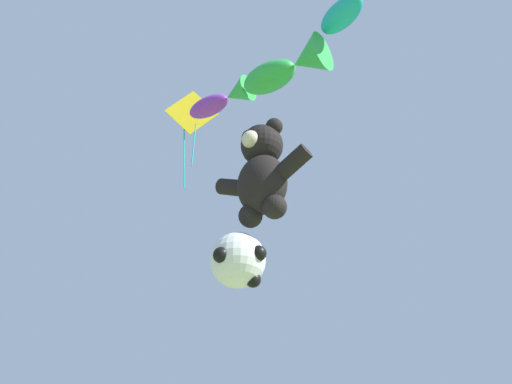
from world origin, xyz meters
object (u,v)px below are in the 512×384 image
fish_kite_teal (356,1)px  diamond_kite (191,117)px  soccer_ball_kite (238,260)px  fish_kite_violet (223,100)px  teddy_bear_kite (262,172)px  fish_kite_emerald (288,68)px

fish_kite_teal → diamond_kite: diamond_kite is taller
soccer_ball_kite → fish_kite_violet: bearing=158.7°
fish_kite_teal → fish_kite_violet: fish_kite_teal is taller
teddy_bear_kite → soccer_ball_kite: 1.92m
soccer_ball_kite → diamond_kite: size_ratio=0.39×
teddy_bear_kite → diamond_kite: size_ratio=0.79×
fish_kite_teal → fish_kite_emerald: fish_kite_teal is taller
fish_kite_teal → diamond_kite: 5.41m
teddy_bear_kite → fish_kite_emerald: fish_kite_emerald is taller
fish_kite_violet → soccer_ball_kite: bearing=-21.3°
teddy_bear_kite → fish_kite_emerald: size_ratio=1.13×
fish_kite_emerald → diamond_kite: 3.57m
teddy_bear_kite → soccer_ball_kite: size_ratio=2.00×
teddy_bear_kite → fish_kite_violet: size_ratio=1.31×
fish_kite_emerald → teddy_bear_kite: bearing=-170.6°
soccer_ball_kite → fish_kite_emerald: size_ratio=0.56×
fish_kite_emerald → diamond_kite: (-3.47, 0.54, 0.68)m
soccer_ball_kite → fish_kite_teal: (3.03, -0.03, 4.96)m
teddy_bear_kite → soccer_ball_kite: teddy_bear_kite is taller
teddy_bear_kite → fish_kite_violet: (-1.32, 0.21, 2.74)m
teddy_bear_kite → diamond_kite: 4.32m
teddy_bear_kite → fish_kite_teal: (2.55, -0.14, 3.10)m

